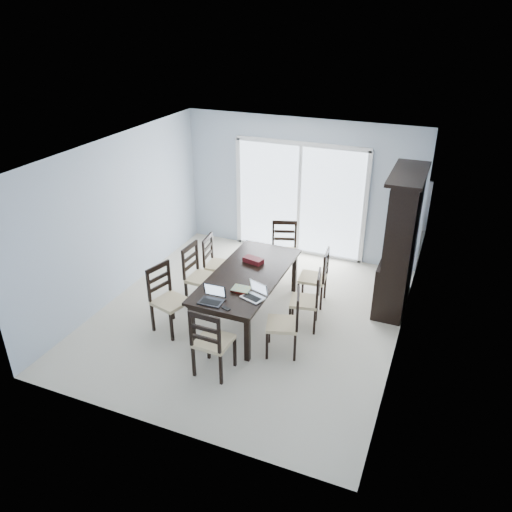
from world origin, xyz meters
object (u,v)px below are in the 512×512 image
object	(u,v)px
china_hutch	(400,243)
chair_left_far	(214,257)
laptop_silver	(253,295)
game_box	(253,260)
chair_right_mid	(311,294)
dining_table	(248,278)
chair_right_near	(289,316)
chair_left_near	(165,291)
chair_left_mid	(197,269)
laptop_dark	(211,299)
chair_end_far	(284,244)
chair_right_far	(319,271)
hot_tub	(305,209)
cell_phone	(226,308)
chair_end_near	(210,336)

from	to	relation	value
china_hutch	chair_left_far	distance (m)	3.00
laptop_silver	game_box	bearing A→B (deg)	130.78
game_box	chair_left_far	bearing A→B (deg)	164.52
chair_right_mid	laptop_silver	xyz separation A→B (m)	(-0.63, -0.70, 0.24)
dining_table	chair_left_far	distance (m)	1.05
chair_right_near	chair_right_mid	size ratio (longest dim) A/B	1.04
chair_left_near	laptop_silver	bearing A→B (deg)	110.12
chair_left_mid	laptop_dark	xyz separation A→B (m)	(0.75, -0.98, 0.18)
chair_right_near	chair_end_far	distance (m)	2.26
dining_table	laptop_dark	bearing A→B (deg)	-98.53
chair_left_near	chair_right_mid	size ratio (longest dim) A/B	1.10
chair_left_near	chair_right_far	xyz separation A→B (m)	(1.88, 1.51, -0.04)
dining_table	chair_end_far	bearing A→B (deg)	87.83
chair_left_mid	hot_tub	distance (m)	3.64
game_box	china_hutch	bearing A→B (deg)	22.85
chair_end_far	cell_phone	world-z (taller)	chair_end_far
china_hutch	chair_right_near	world-z (taller)	china_hutch
chair_left_mid	chair_left_far	distance (m)	0.55
cell_phone	laptop_silver	bearing A→B (deg)	82.63
chair_right_near	chair_right_mid	xyz separation A→B (m)	(0.09, 0.70, -0.02)
china_hutch	laptop_dark	distance (m)	3.09
chair_right_mid	chair_end_far	xyz separation A→B (m)	(-0.91, 1.41, 0.05)
laptop_dark	cell_phone	distance (m)	0.27
china_hutch	chair_left_near	bearing A→B (deg)	-146.73
china_hutch	cell_phone	bearing A→B (deg)	-130.29
cell_phone	laptop_dark	bearing A→B (deg)	-171.58
chair_left_near	cell_phone	bearing A→B (deg)	91.66
chair_left_near	chair_end_far	xyz separation A→B (m)	(1.05, 2.22, -0.01)
dining_table	chair_end_near	bearing A→B (deg)	-85.90
chair_left_near	chair_left_far	distance (m)	1.33
chair_end_far	chair_left_mid	bearing A→B (deg)	38.21
china_hutch	laptop_silver	distance (m)	2.53
china_hutch	chair_left_far	world-z (taller)	china_hutch
laptop_silver	hot_tub	xyz separation A→B (m)	(-0.54, 4.23, -0.34)
cell_phone	game_box	bearing A→B (deg)	120.46
chair_left_mid	chair_end_far	xyz separation A→B (m)	(0.95, 1.44, -0.01)
dining_table	laptop_silver	distance (m)	0.72
china_hutch	hot_tub	world-z (taller)	china_hutch
laptop_silver	cell_phone	xyz separation A→B (m)	(-0.22, -0.38, -0.05)
game_box	chair_right_far	bearing A→B (deg)	23.44
china_hutch	laptop_silver	world-z (taller)	china_hutch
game_box	laptop_dark	bearing A→B (deg)	-93.41
chair_left_near	chair_end_near	bearing A→B (deg)	71.41
chair_right_far	cell_phone	distance (m)	1.95
chair_right_near	laptop_dark	xyz separation A→B (m)	(-1.01, -0.32, 0.22)
chair_right_far	game_box	distance (m)	1.06
dining_table	chair_left_near	distance (m)	1.24
chair_end_near	laptop_dark	bearing A→B (deg)	116.32
laptop_silver	chair_left_mid	bearing A→B (deg)	170.18
chair_left_near	chair_right_far	world-z (taller)	chair_left_near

